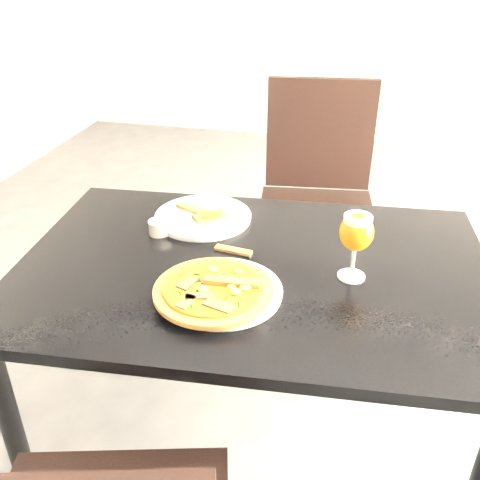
% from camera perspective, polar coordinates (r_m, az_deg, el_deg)
% --- Properties ---
extents(ground, '(6.00, 6.00, 0.00)m').
position_cam_1_polar(ground, '(2.07, 12.35, -16.83)').
color(ground, '#4F4F52').
rests_on(ground, ground).
extents(dining_table, '(1.26, 0.89, 0.75)m').
position_cam_1_polar(dining_table, '(1.41, 1.36, -5.75)').
color(dining_table, black).
rests_on(dining_table, ground).
extents(chair_far, '(0.51, 0.51, 1.00)m').
position_cam_1_polar(chair_far, '(2.23, 8.19, 4.62)').
color(chair_far, black).
rests_on(chair_far, ground).
extents(plate_main, '(0.28, 0.28, 0.01)m').
position_cam_1_polar(plate_main, '(1.25, -1.89, -5.51)').
color(plate_main, white).
rests_on(plate_main, dining_table).
extents(pizza, '(0.28, 0.28, 0.03)m').
position_cam_1_polar(pizza, '(1.23, -2.79, -5.28)').
color(pizza, brown).
rests_on(pizza, plate_main).
extents(plate_second, '(0.35, 0.35, 0.02)m').
position_cam_1_polar(plate_second, '(1.59, -3.95, 2.48)').
color(plate_second, white).
rests_on(plate_second, dining_table).
extents(crust_scraps, '(0.18, 0.13, 0.01)m').
position_cam_1_polar(crust_scraps, '(1.57, -3.80, 2.78)').
color(crust_scraps, brown).
rests_on(crust_scraps, plate_second).
extents(loose_crust, '(0.10, 0.04, 0.01)m').
position_cam_1_polar(loose_crust, '(1.42, -0.71, -1.10)').
color(loose_crust, brown).
rests_on(loose_crust, dining_table).
extents(sauce_cup, '(0.06, 0.06, 0.04)m').
position_cam_1_polar(sauce_cup, '(1.51, -8.62, 1.41)').
color(sauce_cup, silver).
rests_on(sauce_cup, dining_table).
extents(beer_glass, '(0.08, 0.08, 0.17)m').
position_cam_1_polar(beer_glass, '(1.28, 12.32, 0.76)').
color(beer_glass, silver).
rests_on(beer_glass, dining_table).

